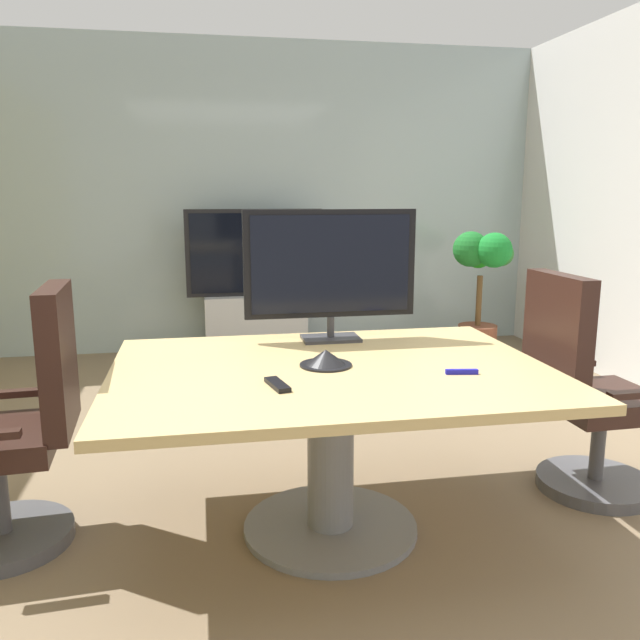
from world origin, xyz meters
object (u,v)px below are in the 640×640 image
object	(u,v)px
wall_display_unit	(255,307)
conference_phone	(326,359)
remote_control	(277,385)
tv_monitor	(331,267)
conference_table	(331,408)
office_chair_right	(584,403)
office_chair_left	(20,440)
potted_plant	(481,279)

from	to	relation	value
wall_display_unit	conference_phone	xyz separation A→B (m)	(0.04, -3.13, 0.33)
remote_control	wall_display_unit	bearing A→B (deg)	74.03
tv_monitor	remote_control	world-z (taller)	tv_monitor
conference_table	wall_display_unit	distance (m)	3.15
conference_phone	tv_monitor	bearing A→B (deg)	76.36
wall_display_unit	office_chair_right	bearing A→B (deg)	-66.04
office_chair_left	remote_control	world-z (taller)	office_chair_left
tv_monitor	remote_control	xyz separation A→B (m)	(-0.35, -0.73, -0.35)
tv_monitor	remote_control	size ratio (longest dim) A/B	4.94
conference_table	potted_plant	bearing A→B (deg)	54.71
office_chair_right	potted_plant	size ratio (longest dim) A/B	0.97
office_chair_left	conference_phone	xyz separation A→B (m)	(1.26, -0.12, 0.32)
office_chair_left	tv_monitor	world-z (taller)	tv_monitor
tv_monitor	remote_control	bearing A→B (deg)	-115.60
conference_phone	remote_control	size ratio (longest dim) A/B	1.29
office_chair_left	office_chair_right	world-z (taller)	same
wall_display_unit	remote_control	size ratio (longest dim) A/B	7.71
wall_display_unit	tv_monitor	bearing A→B (deg)	-86.75
conference_table	office_chair_right	xyz separation A→B (m)	(1.28, 0.14, -0.11)
office_chair_left	tv_monitor	xyz separation A→B (m)	(1.38, 0.35, 0.65)
office_chair_right	wall_display_unit	world-z (taller)	wall_display_unit
office_chair_right	conference_table	bearing A→B (deg)	94.87
remote_control	office_chair_right	bearing A→B (deg)	1.25
conference_table	conference_phone	world-z (taller)	conference_phone
office_chair_left	wall_display_unit	size ratio (longest dim) A/B	0.83
conference_table	potted_plant	xyz separation A→B (m)	(1.87, 2.64, 0.15)
conference_table	tv_monitor	xyz separation A→B (m)	(0.10, 0.49, 0.54)
office_chair_left	tv_monitor	bearing A→B (deg)	100.59
tv_monitor	wall_display_unit	world-z (taller)	tv_monitor
wall_display_unit	conference_phone	bearing A→B (deg)	-89.34
office_chair_right	conference_phone	size ratio (longest dim) A/B	4.95
wall_display_unit	potted_plant	bearing A→B (deg)	-14.70
tv_monitor	wall_display_unit	distance (m)	2.74
office_chair_left	conference_table	bearing A→B (deg)	80.03
wall_display_unit	potted_plant	distance (m)	2.01
office_chair_left	remote_control	xyz separation A→B (m)	(1.03, -0.38, 0.30)
conference_table	remote_control	xyz separation A→B (m)	(-0.25, -0.24, 0.19)
wall_display_unit	potted_plant	world-z (taller)	wall_display_unit
conference_phone	conference_table	bearing A→B (deg)	-46.42
conference_table	wall_display_unit	size ratio (longest dim) A/B	1.38
office_chair_right	conference_phone	xyz separation A→B (m)	(-1.30, -0.12, 0.32)
office_chair_right	potted_plant	bearing A→B (deg)	-14.63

